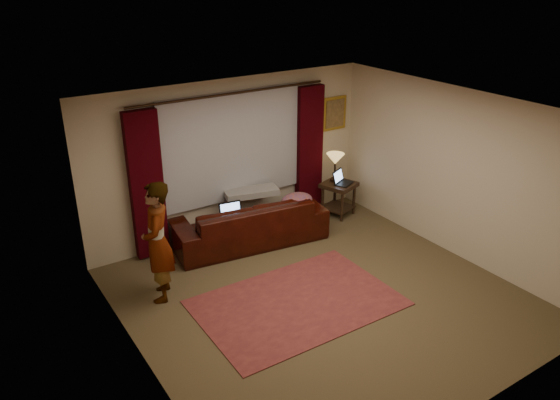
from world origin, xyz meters
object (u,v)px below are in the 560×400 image
object	(u,v)px
sofa	(249,214)
laptop_sofa	(233,213)
end_table	(338,199)
tiffany_lamp	(335,167)
person	(158,242)
laptop_table	(344,178)

from	to	relation	value
sofa	laptop_sofa	bearing A→B (deg)	22.98
end_table	laptop_sofa	bearing A→B (deg)	-177.10
tiffany_lamp	person	xyz separation A→B (m)	(-3.69, -0.89, -0.03)
laptop_table	laptop_sofa	bearing A→B (deg)	155.67
laptop_sofa	person	xyz separation A→B (m)	(-1.48, -0.64, 0.21)
sofa	laptop_table	world-z (taller)	sofa
laptop_sofa	end_table	xyz separation A→B (m)	(2.22, 0.11, -0.33)
person	sofa	bearing A→B (deg)	136.91
person	laptop_table	bearing A→B (deg)	125.17
person	end_table	bearing A→B (deg)	126.40
laptop_sofa	person	size ratio (longest dim) A/B	0.23
sofa	laptop_sofa	size ratio (longest dim) A/B	6.34
laptop_table	person	bearing A→B (deg)	164.98
sofa	tiffany_lamp	world-z (taller)	tiffany_lamp
tiffany_lamp	laptop_table	size ratio (longest dim) A/B	1.44
laptop_sofa	end_table	bearing A→B (deg)	11.66
tiffany_lamp	laptop_table	world-z (taller)	tiffany_lamp
end_table	tiffany_lamp	xyz separation A→B (m)	(-0.00, 0.13, 0.57)
tiffany_lamp	laptop_table	xyz separation A→B (m)	(0.05, -0.21, -0.14)
sofa	tiffany_lamp	xyz separation A→B (m)	(1.89, 0.16, 0.37)
laptop_sofa	end_table	size ratio (longest dim) A/B	0.64
laptop_sofa	tiffany_lamp	xyz separation A→B (m)	(2.22, 0.25, 0.24)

